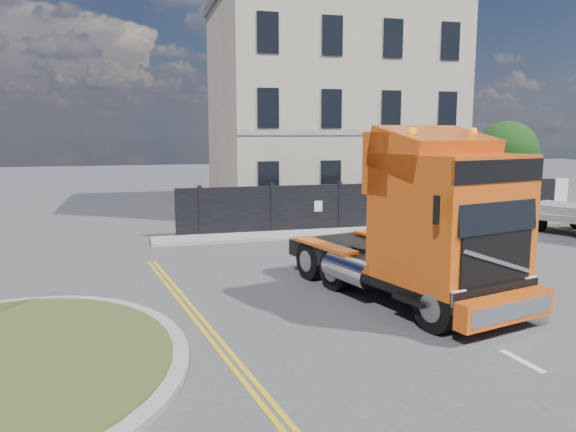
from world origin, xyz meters
name	(u,v)px	position (x,y,z in m)	size (l,w,h in m)	color
ground	(315,294)	(0.00, 0.00, 0.00)	(120.00, 120.00, 0.00)	#424244
hoarding_fence	(393,205)	(6.55, 9.00, 1.00)	(18.80, 0.25, 2.00)	black
georgian_building	(327,104)	(6.00, 16.50, 5.77)	(12.30, 10.30, 12.80)	beige
tree	(504,154)	(14.38, 12.10, 3.05)	(3.20, 3.20, 4.80)	#382619
pavement_far	(390,230)	(6.00, 8.10, 0.06)	(20.00, 1.60, 0.12)	gray
truck	(428,230)	(2.32, -1.64, 1.90)	(4.30, 7.51, 4.24)	black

